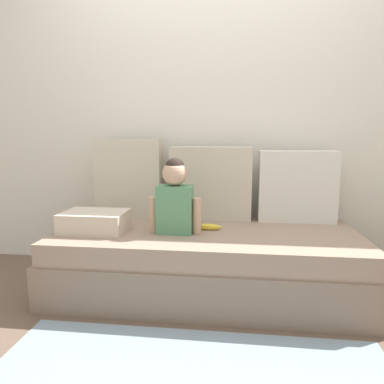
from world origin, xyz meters
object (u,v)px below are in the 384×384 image
couch (207,261)px  toddler (175,197)px  folded_blanket (95,222)px  banana (208,227)px  throw_pillow_left (129,178)px  throw_pillow_center (211,183)px  throw_pillow_right (297,186)px

couch → toddler: size_ratio=4.18×
couch → toddler: toddler is taller
couch → folded_blanket: bearing=-171.3°
banana → toddler: bearing=-154.8°
toddler → banana: bearing=25.2°
throw_pillow_left → throw_pillow_center: 0.61m
throw_pillow_right → toddler: (-0.81, -0.41, -0.02)m
throw_pillow_right → folded_blanket: 1.40m
couch → banana: bearing=61.6°
couch → banana: (0.01, 0.01, 0.23)m
throw_pillow_right → banana: bearing=-152.3°
toddler → folded_blanket: (-0.51, -0.03, -0.17)m
throw_pillow_left → folded_blanket: size_ratio=1.45×
toddler → throw_pillow_center: bearing=64.7°
couch → folded_blanket: 0.77m
throw_pillow_left → folded_blanket: 0.50m
toddler → banana: 0.31m
throw_pillow_center → throw_pillow_left: bearing=180.0°
banana → folded_blanket: (-0.72, -0.12, 0.04)m
throw_pillow_right → banana: 0.72m
throw_pillow_center → folded_blanket: size_ratio=1.47×
couch → banana: banana is taller
banana → folded_blanket: size_ratio=0.42×
couch → throw_pillow_right: (0.61, 0.33, 0.46)m
throw_pillow_center → folded_blanket: throw_pillow_center is taller
throw_pillow_right → toddler: bearing=-152.9°
couch → throw_pillow_center: 0.58m
couch → throw_pillow_right: bearing=28.5°
couch → throw_pillow_center: throw_pillow_center is taller
throw_pillow_center → toddler: size_ratio=1.24×
throw_pillow_center → toddler: bearing=-115.3°
throw_pillow_center → throw_pillow_right: bearing=0.0°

